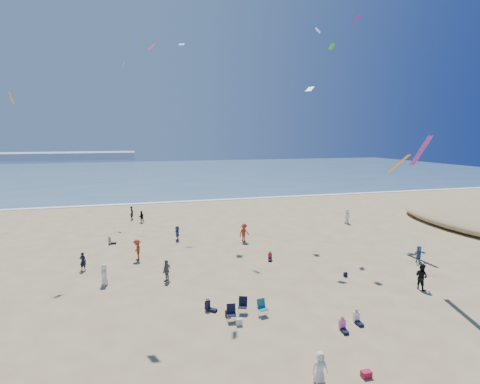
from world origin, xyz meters
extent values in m
plane|color=tan|center=(0.00, 0.00, 0.00)|extent=(220.00, 220.00, 0.00)
cube|color=#476B84|center=(0.00, 95.00, 0.03)|extent=(220.00, 100.00, 0.06)
cube|color=white|center=(0.00, 45.00, 0.04)|extent=(220.00, 1.20, 0.08)
cube|color=#7A8EA8|center=(-60.00, 170.00, 1.60)|extent=(110.00, 20.00, 3.20)
ellipsoid|color=tan|center=(34.00, 18.00, 0.66)|extent=(10.00, 22.00, 2.20)
imported|color=#9B3516|center=(-4.84, 16.82, 0.93)|extent=(0.87, 1.29, 1.85)
imported|color=black|center=(14.46, 4.96, 0.92)|extent=(0.88, 1.03, 1.84)
imported|color=#346291|center=(18.38, 9.70, 0.73)|extent=(1.40, 0.59, 1.47)
imported|color=white|center=(-7.19, 11.78, 0.80)|extent=(0.76, 0.91, 1.60)
imported|color=white|center=(20.23, 24.11, 0.92)|extent=(0.66, 0.95, 1.85)
imported|color=black|center=(-5.38, 33.53, 0.88)|extent=(0.50, 0.69, 1.76)
imported|color=#B22F19|center=(5.73, 19.78, 0.96)|extent=(1.42, 1.18, 1.91)
imported|color=black|center=(-4.26, 31.42, 0.74)|extent=(0.81, 0.68, 1.48)
imported|color=navy|center=(-0.79, 22.23, 0.76)|extent=(0.49, 1.42, 1.51)
imported|color=silver|center=(2.75, -2.31, 0.73)|extent=(0.73, 0.50, 1.45)
imported|color=slate|center=(-2.76, 11.27, 0.83)|extent=(0.90, 1.03, 1.66)
imported|color=black|center=(-9.08, 15.45, 0.75)|extent=(0.64, 0.53, 1.50)
cube|color=silver|center=(0.69, 3.48, 0.20)|extent=(0.35, 0.20, 0.40)
cube|color=black|center=(0.31, 4.66, 0.19)|extent=(0.30, 0.22, 0.38)
cube|color=#AF1930|center=(4.96, -2.55, 0.15)|extent=(0.45, 0.30, 0.30)
cube|color=black|center=(10.59, 8.49, 0.17)|extent=(0.28, 0.18, 0.34)
cube|color=#5F1E9C|center=(20.68, 24.50, 24.15)|extent=(0.59, 0.39, 0.60)
cube|color=#E11F62|center=(-3.34, 10.18, 16.50)|extent=(0.71, 0.87, 0.42)
cube|color=white|center=(10.51, 15.41, 14.88)|extent=(0.83, 0.83, 0.44)
cube|color=green|center=(-3.08, 36.58, 22.67)|extent=(0.52, 0.46, 0.34)
cube|color=orange|center=(-10.51, 5.65, 12.63)|extent=(0.44, 0.83, 0.58)
cube|color=white|center=(13.97, 21.02, 21.51)|extent=(0.72, 0.84, 0.50)
cube|color=green|center=(13.16, 16.58, 18.90)|extent=(0.57, 0.54, 0.47)
cube|color=#0F8DCD|center=(1.17, 30.82, 21.51)|extent=(0.77, 0.61, 0.29)
cube|color=silver|center=(-5.63, 37.87, 20.30)|extent=(0.43, 0.59, 0.65)
cube|color=#6C2596|center=(14.73, 6.19, 9.69)|extent=(0.35, 3.14, 2.21)
cube|color=orange|center=(19.40, 14.28, 8.15)|extent=(0.35, 2.64, 1.87)
camera|label=1|loc=(-4.67, -15.86, 10.78)|focal=28.00mm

